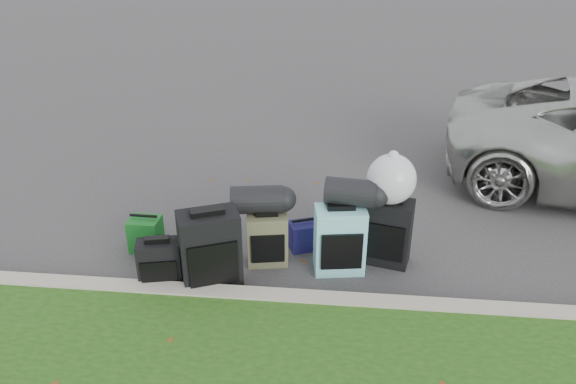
# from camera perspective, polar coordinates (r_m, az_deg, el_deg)

# --- Properties ---
(ground) EXTENTS (120.00, 120.00, 0.00)m
(ground) POSITION_cam_1_polar(r_m,az_deg,el_deg) (5.93, 0.77, -5.66)
(ground) COLOR #383535
(ground) RESTS_ON ground
(curb) EXTENTS (120.00, 0.18, 0.15)m
(curb) POSITION_cam_1_polar(r_m,az_deg,el_deg) (5.07, -0.22, -11.01)
(curb) COLOR #9E937F
(curb) RESTS_ON ground
(suitcase_small_black) EXTENTS (0.43, 0.30, 0.49)m
(suitcase_small_black) POSITION_cam_1_polar(r_m,az_deg,el_deg) (5.36, -12.87, -7.22)
(suitcase_small_black) COLOR black
(suitcase_small_black) RESTS_ON ground
(suitcase_large_black_left) EXTENTS (0.62, 0.51, 0.78)m
(suitcase_large_black_left) POSITION_cam_1_polar(r_m,az_deg,el_deg) (5.21, -7.92, -5.97)
(suitcase_large_black_left) COLOR black
(suitcase_large_black_left) RESTS_ON ground
(suitcase_olive) EXTENTS (0.43, 0.31, 0.54)m
(suitcase_olive) POSITION_cam_1_polar(r_m,az_deg,el_deg) (5.56, -2.12, -4.81)
(suitcase_olive) COLOR #44442C
(suitcase_olive) RESTS_ON ground
(suitcase_teal) EXTENTS (0.52, 0.35, 0.68)m
(suitcase_teal) POSITION_cam_1_polar(r_m,az_deg,el_deg) (5.44, 5.27, -4.87)
(suitcase_teal) COLOR #61A8B4
(suitcase_teal) RESTS_ON ground
(suitcase_large_black_right) EXTENTS (0.51, 0.37, 0.68)m
(suitcase_large_black_right) POSITION_cam_1_polar(r_m,az_deg,el_deg) (5.63, 10.06, -4.00)
(suitcase_large_black_right) COLOR black
(suitcase_large_black_right) RESTS_ON ground
(tote_green) EXTENTS (0.32, 0.26, 0.36)m
(tote_green) POSITION_cam_1_polar(r_m,az_deg,el_deg) (6.00, -14.25, -4.16)
(tote_green) COLOR #16651F
(tote_green) RESTS_ON ground
(tote_navy) EXTENTS (0.33, 0.30, 0.30)m
(tote_navy) POSITION_cam_1_polar(r_m,az_deg,el_deg) (5.85, 1.55, -4.47)
(tote_navy) COLOR #1A1751
(tote_navy) RESTS_ON ground
(duffel_left) EXTENTS (0.54, 0.35, 0.27)m
(duffel_left) POSITION_cam_1_polar(r_m,az_deg,el_deg) (5.42, -3.17, -0.78)
(duffel_left) COLOR black
(duffel_left) RESTS_ON suitcase_olive
(duffel_right) EXTENTS (0.50, 0.32, 0.27)m
(duffel_right) POSITION_cam_1_polar(r_m,az_deg,el_deg) (5.28, 6.38, -0.04)
(duffel_right) COLOR black
(duffel_right) RESTS_ON suitcase_teal
(trash_bag) EXTENTS (0.47, 0.47, 0.47)m
(trash_bag) POSITION_cam_1_polar(r_m,az_deg,el_deg) (5.36, 10.46, 1.29)
(trash_bag) COLOR silver
(trash_bag) RESTS_ON suitcase_large_black_right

